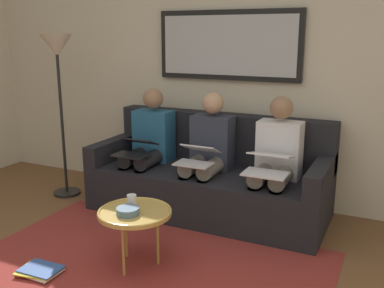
{
  "coord_description": "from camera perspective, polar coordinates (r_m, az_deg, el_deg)",
  "views": [
    {
      "loc": [
        -1.56,
        1.57,
        1.66
      ],
      "look_at": [
        0.0,
        -1.7,
        0.75
      ],
      "focal_mm": 41.19,
      "sensor_mm": 36.0,
      "label": 1
    }
  ],
  "objects": [
    {
      "name": "person_right",
      "position": [
        4.36,
        -5.61,
        0.08
      ],
      "size": [
        0.38,
        0.58,
        1.14
      ],
      "color": "#235B84",
      "rests_on": "couch"
    },
    {
      "name": "bowl",
      "position": [
        3.15,
        -8.31,
        -8.6
      ],
      "size": [
        0.16,
        0.16,
        0.05
      ],
      "primitive_type": "cylinder",
      "color": "slate",
      "rests_on": "coffee_table"
    },
    {
      "name": "coffee_table",
      "position": [
        3.21,
        -7.42,
        -8.88
      ],
      "size": [
        0.53,
        0.53,
        0.44
      ],
      "color": "tan",
      "rests_on": "ground_plane"
    },
    {
      "name": "couch",
      "position": [
        4.22,
        2.46,
        -4.54
      ],
      "size": [
        2.2,
        0.9,
        0.9
      ],
      "color": "black",
      "rests_on": "ground_plane"
    },
    {
      "name": "cup",
      "position": [
        3.27,
        -7.81,
        -7.29
      ],
      "size": [
        0.07,
        0.07,
        0.09
      ],
      "primitive_type": "cylinder",
      "color": "silver",
      "rests_on": "coffee_table"
    },
    {
      "name": "laptop_white",
      "position": [
        3.65,
        9.87,
        -2.44
      ],
      "size": [
        0.35,
        0.38,
        0.16
      ],
      "color": "white"
    },
    {
      "name": "standing_lamp",
      "position": [
        4.63,
        -16.99,
        9.92
      ],
      "size": [
        0.32,
        0.32,
        1.66
      ],
      "color": "black",
      "rests_on": "ground_plane"
    },
    {
      "name": "person_left",
      "position": [
        3.88,
        10.83,
        -1.89
      ],
      "size": [
        0.38,
        0.58,
        1.14
      ],
      "color": "silver",
      "rests_on": "couch"
    },
    {
      "name": "person_middle",
      "position": [
        4.08,
        2.12,
        -0.85
      ],
      "size": [
        0.38,
        0.58,
        1.14
      ],
      "color": "#2D3342",
      "rests_on": "couch"
    },
    {
      "name": "wall_rear",
      "position": [
        4.46,
        5.06,
        9.42
      ],
      "size": [
        6.0,
        0.12,
        2.6
      ],
      "primitive_type": "cube",
      "color": "beige",
      "rests_on": "ground_plane"
    },
    {
      "name": "framed_mirror",
      "position": [
        4.36,
        4.69,
        12.61
      ],
      "size": [
        1.45,
        0.05,
        0.67
      ],
      "color": "black"
    },
    {
      "name": "magazine_stack",
      "position": [
        3.43,
        -19.15,
        -15.21
      ],
      "size": [
        0.32,
        0.25,
        0.04
      ],
      "color": "red",
      "rests_on": "ground_plane"
    },
    {
      "name": "area_rug",
      "position": [
        3.32,
        -6.61,
        -15.91
      ],
      "size": [
        2.6,
        1.8,
        0.01
      ],
      "primitive_type": "cube",
      "color": "maroon",
      "rests_on": "ground_plane"
    },
    {
      "name": "laptop_silver",
      "position": [
        3.86,
        0.72,
        -1.45
      ],
      "size": [
        0.32,
        0.35,
        0.16
      ],
      "color": "silver"
    },
    {
      "name": "laptop_black",
      "position": [
        4.16,
        -7.32,
        -0.43
      ],
      "size": [
        0.33,
        0.35,
        0.15
      ],
      "color": "black"
    }
  ]
}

